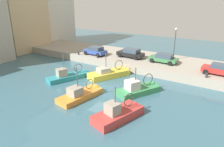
{
  "coord_description": "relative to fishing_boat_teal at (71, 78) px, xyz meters",
  "views": [
    {
      "loc": [
        -17.72,
        -13.0,
        9.77
      ],
      "look_at": [
        2.46,
        0.12,
        1.2
      ],
      "focal_mm": 32.9,
      "sensor_mm": 36.0,
      "label": 1
    }
  ],
  "objects": [
    {
      "name": "water_surface",
      "position": [
        -0.66,
        -5.49,
        -0.12
      ],
      "size": [
        80.0,
        80.0,
        0.0
      ],
      "primitive_type": "plane",
      "color": "#386070",
      "rests_on": "ground"
    },
    {
      "name": "quay_wall",
      "position": [
        10.84,
        -5.49,
        0.48
      ],
      "size": [
        9.0,
        56.0,
        1.2
      ],
      "primitive_type": "cube",
      "color": "#9E9384",
      "rests_on": "ground"
    },
    {
      "name": "fishing_boat_teal",
      "position": [
        0.0,
        0.0,
        0.0
      ],
      "size": [
        6.43,
        3.74,
        4.26
      ],
      "color": "teal",
      "rests_on": "ground"
    },
    {
      "name": "fishing_boat_red",
      "position": [
        -4.67,
        -10.51,
        -0.01
      ],
      "size": [
        5.82,
        3.23,
        4.0
      ],
      "color": "#BC3833",
      "rests_on": "ground"
    },
    {
      "name": "fishing_boat_green",
      "position": [
        1.05,
        -9.68,
        0.02
      ],
      "size": [
        6.02,
        4.24,
        3.96
      ],
      "color": "#388951",
      "rests_on": "ground"
    },
    {
      "name": "fishing_boat_yellow",
      "position": [
        3.6,
        -4.07,
        -0.02
      ],
      "size": [
        6.62,
        4.52,
        4.23
      ],
      "color": "gold",
      "rests_on": "ground"
    },
    {
      "name": "fishing_boat_orange",
      "position": [
        -3.32,
        -4.99,
        -0.0
      ],
      "size": [
        6.0,
        2.68,
        4.36
      ],
      "color": "orange",
      "rests_on": "ground"
    },
    {
      "name": "parked_car_green",
      "position": [
        9.88,
        -9.07,
        1.77
      ],
      "size": [
        2.09,
        4.04,
        1.35
      ],
      "color": "#387547",
      "rests_on": "quay_wall"
    },
    {
      "name": "parked_car_blue",
      "position": [
        8.13,
        2.08,
        1.79
      ],
      "size": [
        2.15,
        3.86,
        1.4
      ],
      "color": "#334C9E",
      "rests_on": "quay_wall"
    },
    {
      "name": "parked_car_black",
      "position": [
        9.85,
        -3.68,
        1.81
      ],
      "size": [
        2.15,
        4.3,
        1.44
      ],
      "color": "black",
      "rests_on": "quay_wall"
    },
    {
      "name": "parked_car_red",
      "position": [
        8.54,
        -16.55,
        1.79
      ],
      "size": [
        1.93,
        3.88,
        1.39
      ],
      "color": "red",
      "rests_on": "quay_wall"
    },
    {
      "name": "mooring_bollard_south",
      "position": [
        6.69,
        -15.49,
        1.35
      ],
      "size": [
        0.28,
        0.28,
        0.55
      ],
      "primitive_type": "cylinder",
      "color": "#2D2D33",
      "rests_on": "quay_wall"
    },
    {
      "name": "mooring_bollard_mid",
      "position": [
        6.69,
        0.51,
        1.35
      ],
      "size": [
        0.28,
        0.28,
        0.55
      ],
      "primitive_type": "cylinder",
      "color": "#2D2D33",
      "rests_on": "quay_wall"
    },
    {
      "name": "mooring_bollard_north",
      "position": [
        6.69,
        4.51,
        1.35
      ],
      "size": [
        0.28,
        0.28,
        0.55
      ],
      "primitive_type": "cylinder",
      "color": "#2D2D33",
      "rests_on": "quay_wall"
    },
    {
      "name": "quay_streetlamp",
      "position": [
        12.34,
        -9.75,
        4.33
      ],
      "size": [
        0.36,
        0.36,
        4.83
      ],
      "color": "#38383D",
      "rests_on": "quay_wall"
    },
    {
      "name": "waterfront_building_west",
      "position": [
        16.13,
        21.69,
        7.37
      ],
      "size": [
        8.96,
        8.21,
        14.94
      ],
      "color": "silver",
      "rests_on": "ground"
    },
    {
      "name": "waterfront_building_central",
      "position": [
        7.17,
        20.26,
        6.76
      ],
      "size": [
        8.8,
        7.92,
        13.73
      ],
      "color": "#D1B284",
      "rests_on": "ground"
    }
  ]
}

